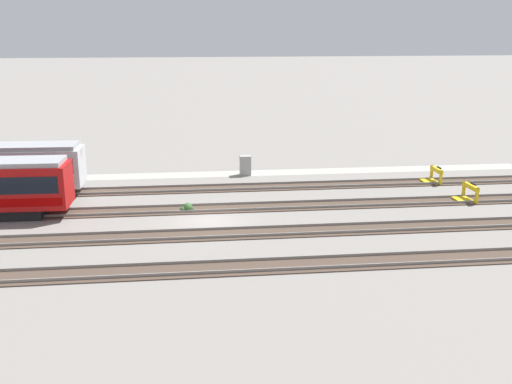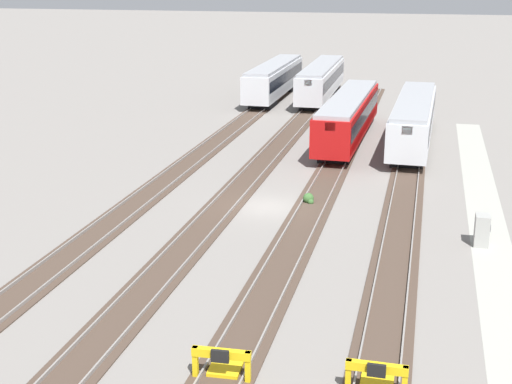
{
  "view_description": "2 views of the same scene",
  "coord_description": "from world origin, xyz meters",
  "px_view_note": "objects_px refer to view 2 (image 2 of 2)",
  "views": [
    {
      "loc": [
        1.11,
        35.54,
        11.79
      ],
      "look_at": [
        -2.91,
        0.0,
        1.8
      ],
      "focal_mm": 42.0,
      "sensor_mm": 36.0,
      "label": 1
    },
    {
      "loc": [
        -38.24,
        -8.61,
        13.11
      ],
      "look_at": [
        -2.91,
        0.0,
        1.8
      ],
      "focal_mm": 50.0,
      "sensor_mm": 36.0,
      "label": 2
    }
  ],
  "objects_px": {
    "subway_car_front_row_centre": "(348,116)",
    "subway_car_front_row_right_inner": "(414,119)",
    "bumper_stop_nearest_track": "(377,377)",
    "bumper_stop_near_inner_track": "(223,363)",
    "weed_clump": "(308,199)",
    "subway_car_front_row_left_inner": "(275,79)",
    "subway_car_front_row_leftmost": "(321,80)",
    "electrical_cabinet": "(482,230)"
  },
  "relations": [
    {
      "from": "subway_car_front_row_right_inner",
      "to": "subway_car_front_row_left_inner",
      "type": "bearing_deg",
      "value": 39.03
    },
    {
      "from": "subway_car_front_row_left_inner",
      "to": "subway_car_front_row_centre",
      "type": "bearing_deg",
      "value": -151.67
    },
    {
      "from": "subway_car_front_row_right_inner",
      "to": "bumper_stop_near_inner_track",
      "type": "bearing_deg",
      "value": 171.92
    },
    {
      "from": "subway_car_front_row_left_inner",
      "to": "electrical_cabinet",
      "type": "xyz_separation_m",
      "value": [
        -39.85,
        -19.22,
        -1.24
      ]
    },
    {
      "from": "subway_car_front_row_leftmost",
      "to": "subway_car_front_row_right_inner",
      "type": "bearing_deg",
      "value": -151.92
    },
    {
      "from": "electrical_cabinet",
      "to": "weed_clump",
      "type": "relative_size",
      "value": 1.74
    },
    {
      "from": "subway_car_front_row_centre",
      "to": "subway_car_front_row_right_inner",
      "type": "xyz_separation_m",
      "value": [
        0.0,
        -5.08,
        0.0
      ]
    },
    {
      "from": "subway_car_front_row_centre",
      "to": "subway_car_front_row_leftmost",
      "type": "bearing_deg",
      "value": 14.96
    },
    {
      "from": "bumper_stop_near_inner_track",
      "to": "subway_car_front_row_centre",
      "type": "bearing_deg",
      "value": 0.01
    },
    {
      "from": "bumper_stop_nearest_track",
      "to": "weed_clump",
      "type": "relative_size",
      "value": 2.17
    },
    {
      "from": "subway_car_front_row_leftmost",
      "to": "bumper_stop_near_inner_track",
      "type": "height_order",
      "value": "subway_car_front_row_leftmost"
    },
    {
      "from": "subway_car_front_row_centre",
      "to": "subway_car_front_row_right_inner",
      "type": "distance_m",
      "value": 5.08
    },
    {
      "from": "bumper_stop_near_inner_track",
      "to": "subway_car_front_row_left_inner",
      "type": "bearing_deg",
      "value": 10.5
    },
    {
      "from": "subway_car_front_row_right_inner",
      "to": "bumper_stop_nearest_track",
      "type": "bearing_deg",
      "value": -179.97
    },
    {
      "from": "subway_car_front_row_left_inner",
      "to": "subway_car_front_row_right_inner",
      "type": "relative_size",
      "value": 1.0
    },
    {
      "from": "subway_car_front_row_leftmost",
      "to": "subway_car_front_row_left_inner",
      "type": "height_order",
      "value": "same"
    },
    {
      "from": "subway_car_front_row_right_inner",
      "to": "weed_clump",
      "type": "height_order",
      "value": "subway_car_front_row_right_inner"
    },
    {
      "from": "subway_car_front_row_left_inner",
      "to": "subway_car_front_row_right_inner",
      "type": "distance_m",
      "value": 24.09
    },
    {
      "from": "subway_car_front_row_left_inner",
      "to": "subway_car_front_row_right_inner",
      "type": "xyz_separation_m",
      "value": [
        -18.71,
        -15.17,
        0.0
      ]
    },
    {
      "from": "subway_car_front_row_leftmost",
      "to": "subway_car_front_row_centre",
      "type": "distance_m",
      "value": 19.77
    },
    {
      "from": "subway_car_front_row_leftmost",
      "to": "bumper_stop_nearest_track",
      "type": "distance_m",
      "value": 55.46
    },
    {
      "from": "subway_car_front_row_leftmost",
      "to": "subway_car_front_row_left_inner",
      "type": "distance_m",
      "value": 5.0
    },
    {
      "from": "subway_car_front_row_centre",
      "to": "electrical_cabinet",
      "type": "xyz_separation_m",
      "value": [
        -21.14,
        -9.14,
        -1.24
      ]
    },
    {
      "from": "subway_car_front_row_left_inner",
      "to": "subway_car_front_row_centre",
      "type": "xyz_separation_m",
      "value": [
        -18.71,
        -10.09,
        0.0
      ]
    },
    {
      "from": "bumper_stop_nearest_track",
      "to": "weed_clump",
      "type": "distance_m",
      "value": 19.78
    },
    {
      "from": "weed_clump",
      "to": "subway_car_front_row_right_inner",
      "type": "bearing_deg",
      "value": -18.44
    },
    {
      "from": "bumper_stop_nearest_track",
      "to": "subway_car_front_row_leftmost",
      "type": "bearing_deg",
      "value": 10.61
    },
    {
      "from": "subway_car_front_row_leftmost",
      "to": "subway_car_front_row_centre",
      "type": "relative_size",
      "value": 1.0
    },
    {
      "from": "subway_car_front_row_left_inner",
      "to": "bumper_stop_nearest_track",
      "type": "bearing_deg",
      "value": -164.32
    },
    {
      "from": "subway_car_front_row_leftmost",
      "to": "subway_car_front_row_centre",
      "type": "height_order",
      "value": "same"
    },
    {
      "from": "subway_car_front_row_leftmost",
      "to": "electrical_cabinet",
      "type": "distance_m",
      "value": 42.7
    },
    {
      "from": "subway_car_front_row_centre",
      "to": "bumper_stop_near_inner_track",
      "type": "height_order",
      "value": "subway_car_front_row_centre"
    },
    {
      "from": "bumper_stop_nearest_track",
      "to": "subway_car_front_row_centre",
      "type": "bearing_deg",
      "value": 8.2
    },
    {
      "from": "subway_car_front_row_right_inner",
      "to": "bumper_stop_nearest_track",
      "type": "height_order",
      "value": "subway_car_front_row_right_inner"
    },
    {
      "from": "bumper_stop_nearest_track",
      "to": "weed_clump",
      "type": "height_order",
      "value": "bumper_stop_nearest_track"
    },
    {
      "from": "bumper_stop_near_inner_track",
      "to": "weed_clump",
      "type": "height_order",
      "value": "bumper_stop_near_inner_track"
    },
    {
      "from": "subway_car_front_row_left_inner",
      "to": "weed_clump",
      "type": "distance_m",
      "value": 36.46
    },
    {
      "from": "subway_car_front_row_leftmost",
      "to": "bumper_stop_near_inner_track",
      "type": "relative_size",
      "value": 8.97
    },
    {
      "from": "subway_car_front_row_leftmost",
      "to": "bumper_stop_nearest_track",
      "type": "bearing_deg",
      "value": -169.39
    },
    {
      "from": "subway_car_front_row_leftmost",
      "to": "bumper_stop_near_inner_track",
      "type": "bearing_deg",
      "value": -174.67
    },
    {
      "from": "subway_car_front_row_leftmost",
      "to": "subway_car_front_row_centre",
      "type": "bearing_deg",
      "value": -165.04
    },
    {
      "from": "subway_car_front_row_leftmost",
      "to": "bumper_stop_nearest_track",
      "type": "height_order",
      "value": "subway_car_front_row_leftmost"
    }
  ]
}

